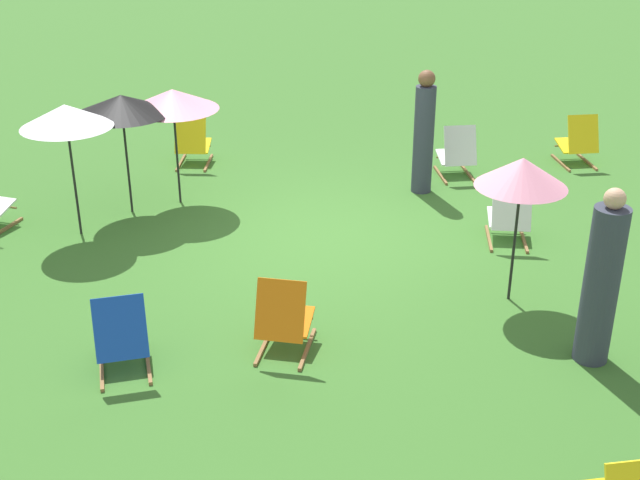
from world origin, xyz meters
The scene contains 13 objects.
ground_plane centered at (0.00, 0.00, 0.00)m, with size 40.00×40.00×0.00m, color #386B28.
deckchair_0 centered at (1.86, 3.10, 0.37)m, with size 0.66×0.86×0.83m.
deckchair_2 centered at (-4.01, -2.73, 0.37)m, with size 0.57×0.82×0.83m.
deckchair_5 centered at (2.04, -2.65, 0.37)m, with size 0.50×0.77×0.83m.
deckchair_6 centered at (-2.03, -2.15, 0.37)m, with size 0.57×0.81×0.83m.
deckchair_7 centered at (0.34, 2.76, 0.37)m, with size 0.60×0.83×0.83m.
deckchair_8 centered at (-2.37, 0.17, 0.37)m, with size 0.54×0.80×0.83m.
umbrella_0 centered at (2.61, -0.77, 1.52)m, with size 1.26×1.26×1.65m.
umbrella_1 centered at (-2.11, 1.65, 1.50)m, with size 0.98×0.98×1.66m.
umbrella_3 centered at (2.00, -1.12, 1.49)m, with size 1.24×1.24×1.63m.
umbrella_4 centered at (3.13, -0.04, 1.58)m, with size 1.14×1.14×1.73m.
person_0 centered at (-2.67, 2.85, 0.84)m, with size 0.45×0.45×1.80m.
person_1 centered at (-1.45, -1.58, 0.86)m, with size 0.31×0.31×1.79m.
Camera 1 is at (-0.09, 9.87, 4.57)m, focal length 47.17 mm.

